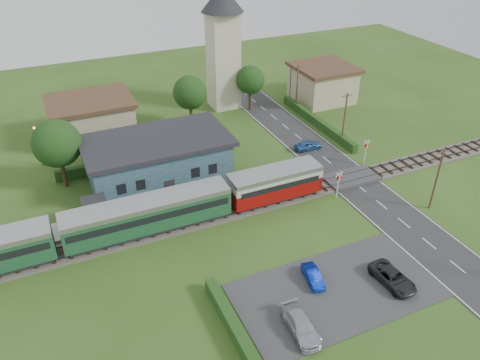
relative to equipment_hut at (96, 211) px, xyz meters
name	(u,v)px	position (x,y,z in m)	size (l,w,h in m)	color
ground	(283,210)	(18.00, -5.20, -1.75)	(120.00, 120.00, 0.00)	#2D4C19
railway_track	(274,199)	(18.00, -3.20, -1.64)	(76.00, 3.20, 0.49)	#4C443D
road	(361,188)	(28.00, -5.20, -1.72)	(6.00, 70.00, 0.05)	#28282B
car_park	(336,290)	(16.50, -17.20, -1.71)	(17.00, 9.00, 0.08)	#333335
crossing_deck	(351,178)	(28.00, -3.20, -1.52)	(6.20, 3.40, 0.45)	#333335
platform	(175,204)	(8.00, 0.00, -1.52)	(30.00, 3.00, 0.45)	gray
equipment_hut	(96,211)	(0.00, 0.00, 0.00)	(2.30, 2.30, 2.55)	beige
station_building	(158,159)	(8.00, 5.79, 0.95)	(16.00, 9.00, 5.30)	#2B4853
train	(115,222)	(1.27, -3.20, 0.43)	(43.20, 2.90, 3.40)	#232328
church_tower	(223,39)	(23.00, 22.80, 8.48)	(6.00, 6.00, 17.60)	beige
house_west	(92,119)	(3.00, 19.80, 1.04)	(10.80, 8.80, 5.50)	tan
house_east	(323,83)	(38.00, 18.80, 1.05)	(8.80, 8.80, 5.50)	tan
hedge_carpark	(231,323)	(7.00, -17.20, -1.15)	(0.80, 9.00, 1.20)	#193814
hedge_roadside	(317,122)	(32.20, 10.80, -1.15)	(0.80, 18.00, 1.20)	#193814
hedge_station	(150,157)	(8.00, 10.30, -1.10)	(22.00, 0.80, 1.30)	#193814
tree_a	(57,144)	(-2.00, 8.80, 3.63)	(5.20, 5.20, 8.00)	#332316
tree_b	(190,93)	(16.00, 17.80, 3.27)	(4.60, 4.60, 7.34)	#332316
tree_c	(250,80)	(26.00, 19.80, 2.91)	(4.20, 4.20, 6.78)	#332316
utility_pole_b	(437,179)	(32.20, -11.20, 1.88)	(1.40, 0.22, 7.00)	#473321
utility_pole_c	(344,118)	(32.20, 4.80, 1.88)	(1.40, 0.22, 7.00)	#473321
utility_pole_d	(297,87)	(32.20, 16.80, 1.88)	(1.40, 0.22, 7.00)	#473321
crossing_signal_near	(338,181)	(24.40, -5.61, 0.39)	(0.84, 0.28, 3.28)	silver
crossing_signal_far	(366,148)	(31.60, -0.81, 0.39)	(0.84, 0.28, 3.28)	silver
streetlamp_west	(38,143)	(-4.00, 14.80, 1.29)	(0.30, 0.30, 5.15)	#3F3F47
streetlamp_east	(291,79)	(34.00, 21.80, 1.29)	(0.30, 0.30, 5.15)	#3F3F47
car_on_road	(308,145)	(27.32, 5.17, -1.10)	(1.41, 3.49, 1.19)	#275799
car_park_blue	(313,276)	(15.32, -15.45, -1.14)	(1.11, 3.17, 1.05)	#04219C
car_park_silver	(301,326)	(11.64, -19.70, -1.02)	(1.80, 4.44, 1.29)	#ACB0BB
car_park_dark	(393,278)	(21.29, -18.43, -1.05)	(2.04, 4.42, 1.23)	#252627
pedestrian_near	(251,177)	(16.97, 0.28, -0.50)	(0.58, 0.38, 1.59)	gray
pedestrian_far	(104,213)	(0.73, -0.04, -0.43)	(0.84, 0.65, 1.73)	gray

